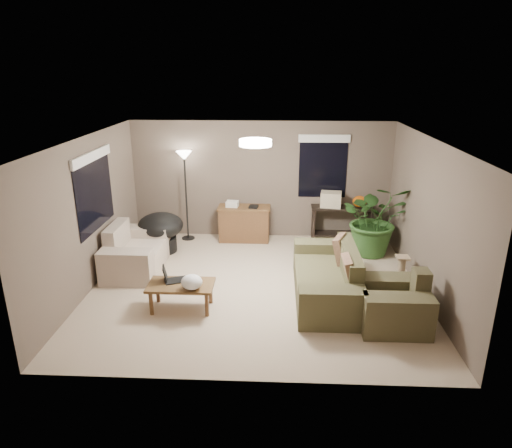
{
  "coord_description": "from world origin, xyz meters",
  "views": [
    {
      "loc": [
        0.34,
        -7.01,
        3.54
      ],
      "look_at": [
        0.0,
        0.2,
        1.05
      ],
      "focal_mm": 32.0,
      "sensor_mm": 36.0,
      "label": 1
    }
  ],
  "objects_px": {
    "coffee_table": "(181,288)",
    "houseplant": "(374,227)",
    "floor_lamp": "(185,166)",
    "cat_scratching_post": "(401,272)",
    "desk": "(244,223)",
    "console_table": "(342,221)",
    "loveseat": "(135,253)",
    "main_sofa": "(328,280)",
    "armchair": "(393,305)",
    "papasan_chair": "(161,229)"
  },
  "relations": [
    {
      "from": "papasan_chair",
      "to": "houseplant",
      "type": "relative_size",
      "value": 0.75
    },
    {
      "from": "desk",
      "to": "console_table",
      "type": "bearing_deg",
      "value": 2.58
    },
    {
      "from": "main_sofa",
      "to": "coffee_table",
      "type": "xyz_separation_m",
      "value": [
        -2.29,
        -0.51,
        0.06
      ]
    },
    {
      "from": "loveseat",
      "to": "coffee_table",
      "type": "distance_m",
      "value": 1.85
    },
    {
      "from": "armchair",
      "to": "main_sofa",
      "type": "bearing_deg",
      "value": 137.08
    },
    {
      "from": "houseplant",
      "to": "cat_scratching_post",
      "type": "xyz_separation_m",
      "value": [
        0.22,
        -1.32,
        -0.36
      ]
    },
    {
      "from": "coffee_table",
      "to": "papasan_chair",
      "type": "height_order",
      "value": "papasan_chair"
    },
    {
      "from": "main_sofa",
      "to": "armchair",
      "type": "bearing_deg",
      "value": -42.92
    },
    {
      "from": "papasan_chair",
      "to": "cat_scratching_post",
      "type": "bearing_deg",
      "value": -15.6
    },
    {
      "from": "loveseat",
      "to": "cat_scratching_post",
      "type": "height_order",
      "value": "loveseat"
    },
    {
      "from": "console_table",
      "to": "cat_scratching_post",
      "type": "xyz_separation_m",
      "value": [
        0.77,
        -2.04,
        -0.22
      ]
    },
    {
      "from": "console_table",
      "to": "papasan_chair",
      "type": "relative_size",
      "value": 1.19
    },
    {
      "from": "loveseat",
      "to": "console_table",
      "type": "relative_size",
      "value": 1.23
    },
    {
      "from": "desk",
      "to": "console_table",
      "type": "distance_m",
      "value": 2.08
    },
    {
      "from": "main_sofa",
      "to": "cat_scratching_post",
      "type": "distance_m",
      "value": 1.41
    },
    {
      "from": "floor_lamp",
      "to": "cat_scratching_post",
      "type": "distance_m",
      "value": 4.73
    },
    {
      "from": "armchair",
      "to": "floor_lamp",
      "type": "height_order",
      "value": "floor_lamp"
    },
    {
      "from": "cat_scratching_post",
      "to": "armchair",
      "type": "bearing_deg",
      "value": -108.82
    },
    {
      "from": "coffee_table",
      "to": "houseplant",
      "type": "distance_m",
      "value": 4.12
    },
    {
      "from": "papasan_chair",
      "to": "cat_scratching_post",
      "type": "relative_size",
      "value": 2.18
    },
    {
      "from": "desk",
      "to": "houseplant",
      "type": "relative_size",
      "value": 0.75
    },
    {
      "from": "papasan_chair",
      "to": "armchair",
      "type": "bearing_deg",
      "value": -32.64
    },
    {
      "from": "main_sofa",
      "to": "desk",
      "type": "height_order",
      "value": "main_sofa"
    },
    {
      "from": "loveseat",
      "to": "cat_scratching_post",
      "type": "bearing_deg",
      "value": -4.79
    },
    {
      "from": "floor_lamp",
      "to": "houseplant",
      "type": "bearing_deg",
      "value": -9.87
    },
    {
      "from": "loveseat",
      "to": "desk",
      "type": "bearing_deg",
      "value": 39.16
    },
    {
      "from": "armchair",
      "to": "desk",
      "type": "xyz_separation_m",
      "value": [
        -2.39,
        3.27,
        0.08
      ]
    },
    {
      "from": "armchair",
      "to": "cat_scratching_post",
      "type": "height_order",
      "value": "armchair"
    },
    {
      "from": "console_table",
      "to": "desk",
      "type": "bearing_deg",
      "value": -177.42
    },
    {
      "from": "armchair",
      "to": "desk",
      "type": "height_order",
      "value": "armchair"
    },
    {
      "from": "coffee_table",
      "to": "houseplant",
      "type": "xyz_separation_m",
      "value": [
        3.37,
        2.36,
        0.21
      ]
    },
    {
      "from": "coffee_table",
      "to": "cat_scratching_post",
      "type": "relative_size",
      "value": 2.0
    },
    {
      "from": "main_sofa",
      "to": "houseplant",
      "type": "bearing_deg",
      "value": 59.64
    },
    {
      "from": "main_sofa",
      "to": "houseplant",
      "type": "relative_size",
      "value": 1.5
    },
    {
      "from": "console_table",
      "to": "main_sofa",
      "type": "bearing_deg",
      "value": -101.85
    },
    {
      "from": "loveseat",
      "to": "floor_lamp",
      "type": "height_order",
      "value": "floor_lamp"
    },
    {
      "from": "armchair",
      "to": "coffee_table",
      "type": "xyz_separation_m",
      "value": [
        -3.14,
        0.28,
        0.06
      ]
    },
    {
      "from": "cat_scratching_post",
      "to": "desk",
      "type": "bearing_deg",
      "value": 145.49
    },
    {
      "from": "console_table",
      "to": "houseplant",
      "type": "xyz_separation_m",
      "value": [
        0.54,
        -0.73,
        0.13
      ]
    },
    {
      "from": "armchair",
      "to": "floor_lamp",
      "type": "relative_size",
      "value": 0.52
    },
    {
      "from": "papasan_chair",
      "to": "floor_lamp",
      "type": "relative_size",
      "value": 0.57
    },
    {
      "from": "main_sofa",
      "to": "floor_lamp",
      "type": "xyz_separation_m",
      "value": [
        -2.76,
        2.52,
        1.3
      ]
    },
    {
      "from": "desk",
      "to": "papasan_chair",
      "type": "height_order",
      "value": "papasan_chair"
    },
    {
      "from": "main_sofa",
      "to": "armchair",
      "type": "height_order",
      "value": "same"
    },
    {
      "from": "main_sofa",
      "to": "armchair",
      "type": "xyz_separation_m",
      "value": [
        0.85,
        -0.79,
        0.0
      ]
    },
    {
      "from": "main_sofa",
      "to": "desk",
      "type": "relative_size",
      "value": 2.0
    },
    {
      "from": "cat_scratching_post",
      "to": "loveseat",
      "type": "bearing_deg",
      "value": 175.21
    },
    {
      "from": "houseplant",
      "to": "loveseat",
      "type": "bearing_deg",
      "value": -168.47
    },
    {
      "from": "coffee_table",
      "to": "console_table",
      "type": "bearing_deg",
      "value": 47.53
    },
    {
      "from": "floor_lamp",
      "to": "coffee_table",
      "type": "bearing_deg",
      "value": -81.05
    }
  ]
}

